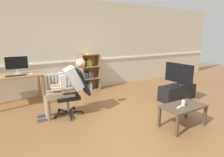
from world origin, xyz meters
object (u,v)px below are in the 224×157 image
at_px(bookshelf, 89,73).
at_px(imac_monitor, 17,64).
at_px(person_seated, 66,86).
at_px(tv_screen, 179,74).
at_px(radiator, 58,84).
at_px(computer_mouse, 31,74).
at_px(office_chair, 74,91).
at_px(spare_remote, 180,107).
at_px(keyboard, 16,76).
at_px(drinking_glass, 183,103).
at_px(tv_stand, 177,92).
at_px(computer_desk, 16,80).
at_px(coffee_table, 183,108).

bearing_deg(bookshelf, imac_monitor, -173.81).
relative_size(bookshelf, person_seated, 0.95).
bearing_deg(tv_screen, radiator, 48.72).
height_order(imac_monitor, computer_mouse, imac_monitor).
xyz_separation_m(office_chair, spare_remote, (1.38, -1.60, -0.10)).
xyz_separation_m(keyboard, drinking_glass, (2.51, -2.67, -0.30)).
relative_size(computer_mouse, office_chair, 0.10).
height_order(keyboard, tv_stand, keyboard).
height_order(keyboard, drinking_glass, keyboard).
distance_m(computer_desk, tv_stand, 4.07).
distance_m(keyboard, spare_remote, 3.62).
bearing_deg(office_chair, tv_stand, 87.39).
xyz_separation_m(office_chair, drinking_glass, (1.50, -1.58, -0.06)).
xyz_separation_m(bookshelf, person_seated, (-1.17, -1.49, 0.11)).
xyz_separation_m(computer_desk, imac_monitor, (0.05, 0.08, 0.37)).
bearing_deg(keyboard, computer_desk, 86.66).
relative_size(computer_mouse, radiator, 0.11).
bearing_deg(person_seated, computer_mouse, -147.08).
bearing_deg(imac_monitor, coffee_table, -49.33).
xyz_separation_m(office_chair, tv_stand, (2.66, -0.49, -0.33)).
distance_m(keyboard, coffee_table, 3.70).
relative_size(computer_desk, computer_mouse, 11.76).
relative_size(office_chair, tv_screen, 1.18).
relative_size(keyboard, tv_screen, 0.53).
bearing_deg(person_seated, imac_monitor, -140.61).
relative_size(imac_monitor, bookshelf, 0.47).
xyz_separation_m(computer_mouse, person_seated, (0.51, -1.08, -0.13)).
bearing_deg(tv_screen, imac_monitor, 61.37).
bearing_deg(coffee_table, keyboard, 133.60).
bearing_deg(radiator, person_seated, -98.25).
bearing_deg(tv_stand, person_seated, 169.66).
xyz_separation_m(bookshelf, spare_remote, (0.38, -3.12, -0.12)).
bearing_deg(bookshelf, tv_stand, -50.55).
relative_size(keyboard, radiator, 0.48).
height_order(person_seated, tv_screen, person_seated).
bearing_deg(office_chair, computer_mouse, -140.81).
relative_size(keyboard, bookshelf, 0.38).
height_order(bookshelf, spare_remote, bookshelf).
relative_size(radiator, spare_remote, 6.01).
xyz_separation_m(keyboard, tv_screen, (3.67, -1.58, -0.07)).
height_order(computer_mouse, office_chair, office_chair).
height_order(radiator, tv_stand, radiator).
bearing_deg(person_seated, spare_remote, 51.49).
bearing_deg(bookshelf, radiator, 173.89).
height_order(keyboard, spare_remote, keyboard).
relative_size(computer_desk, tv_screen, 1.42).
bearing_deg(computer_mouse, keyboard, -176.63).
xyz_separation_m(bookshelf, coffee_table, (0.52, -3.09, -0.18)).
xyz_separation_m(computer_mouse, spare_remote, (2.06, -2.71, -0.35)).
xyz_separation_m(person_seated, drinking_glass, (1.67, -1.61, -0.18)).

